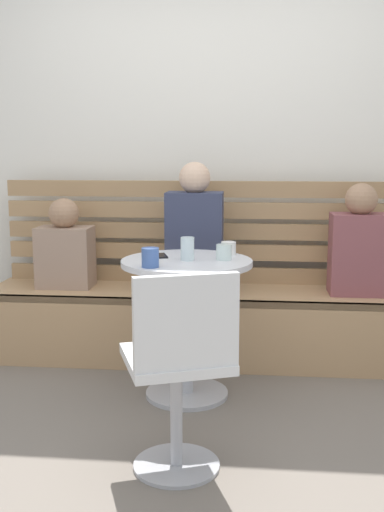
# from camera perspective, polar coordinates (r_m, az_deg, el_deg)

# --- Properties ---
(ground) EXTENTS (8.00, 8.00, 0.00)m
(ground) POSITION_cam_1_polar(r_m,az_deg,el_deg) (2.81, -0.95, -17.65)
(ground) COLOR #70665B
(back_wall) EXTENTS (5.20, 0.10, 2.90)m
(back_wall) POSITION_cam_1_polar(r_m,az_deg,el_deg) (4.13, 1.69, 11.97)
(back_wall) COLOR white
(back_wall) RESTS_ON ground
(booth_bench) EXTENTS (2.70, 0.52, 0.44)m
(booth_bench) POSITION_cam_1_polar(r_m,az_deg,el_deg) (3.84, 1.13, -6.42)
(booth_bench) COLOR tan
(booth_bench) RESTS_ON ground
(booth_backrest) EXTENTS (2.65, 0.04, 0.66)m
(booth_backrest) POSITION_cam_1_polar(r_m,az_deg,el_deg) (3.96, 1.44, 2.30)
(booth_backrest) COLOR #A68157
(booth_backrest) RESTS_ON booth_bench
(cafe_table) EXTENTS (0.68, 0.68, 0.74)m
(cafe_table) POSITION_cam_1_polar(r_m,az_deg,el_deg) (3.19, -0.49, -4.27)
(cafe_table) COLOR #ADADB2
(cafe_table) RESTS_ON ground
(white_chair) EXTENTS (0.52, 0.52, 0.85)m
(white_chair) POSITION_cam_1_polar(r_m,az_deg,el_deg) (2.43, -1.14, -10.18)
(white_chair) COLOR #ADADB2
(white_chair) RESTS_ON ground
(person_adult) EXTENTS (0.34, 0.22, 0.79)m
(person_adult) POSITION_cam_1_polar(r_m,az_deg,el_deg) (3.70, 0.25, 2.07)
(person_adult) COLOR #333851
(person_adult) RESTS_ON booth_bench
(person_child_left) EXTENTS (0.34, 0.22, 0.56)m
(person_child_left) POSITION_cam_1_polar(r_m,az_deg,el_deg) (3.93, -11.78, 0.68)
(person_child_left) COLOR #9E7F6B
(person_child_left) RESTS_ON booth_bench
(person_child_middle) EXTENTS (0.34, 0.22, 0.67)m
(person_child_middle) POSITION_cam_1_polar(r_m,az_deg,el_deg) (3.78, 15.35, 0.94)
(person_child_middle) COLOR brown
(person_child_middle) RESTS_ON booth_bench
(cup_glass_short) EXTENTS (0.08, 0.08, 0.08)m
(cup_glass_short) POSITION_cam_1_polar(r_m,az_deg,el_deg) (3.14, 3.00, 0.36)
(cup_glass_short) COLOR silver
(cup_glass_short) RESTS_ON cafe_table
(cup_glass_tall) EXTENTS (0.07, 0.07, 0.12)m
(cup_glass_tall) POSITION_cam_1_polar(r_m,az_deg,el_deg) (3.12, -0.43, 0.68)
(cup_glass_tall) COLOR silver
(cup_glass_tall) RESTS_ON cafe_table
(cup_mug_blue) EXTENTS (0.08, 0.08, 0.09)m
(cup_mug_blue) POSITION_cam_1_polar(r_m,az_deg,el_deg) (2.94, -3.93, -0.14)
(cup_mug_blue) COLOR #3D5B9E
(cup_mug_blue) RESTS_ON cafe_table
(cup_ceramic_white) EXTENTS (0.08, 0.08, 0.07)m
(cup_ceramic_white) POSITION_cam_1_polar(r_m,az_deg,el_deg) (3.30, 3.44, 0.73)
(cup_ceramic_white) COLOR white
(cup_ceramic_white) RESTS_ON cafe_table
(phone_on_table) EXTENTS (0.11, 0.15, 0.01)m
(phone_on_table) POSITION_cam_1_polar(r_m,az_deg,el_deg) (3.25, -3.03, 0.03)
(phone_on_table) COLOR black
(phone_on_table) RESTS_ON cafe_table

